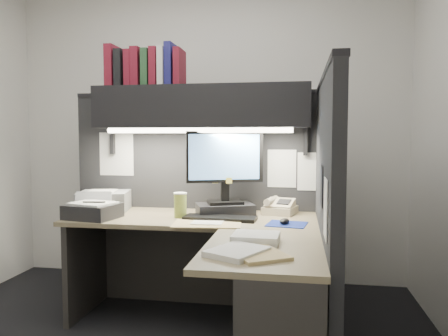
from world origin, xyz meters
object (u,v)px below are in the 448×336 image
Objects in this scene: overhead_shelf at (202,107)px; monitor at (225,182)px; keyboard at (220,218)px; notebook_stack at (93,211)px; desk at (226,287)px; telephone at (280,208)px; coffee_cup at (180,206)px; printer at (104,201)px.

overhead_shelf is 2.60× the size of monitor.
notebook_stack is (-0.87, -0.09, 0.04)m from keyboard.
monitor is at bearing 99.85° from desk.
overhead_shelf is at bearing -161.70° from telephone.
monitor is at bearing -19.81° from overhead_shelf.
notebook_stack is (-0.58, -0.13, -0.03)m from coffee_cup.
notebook_stack is (-0.68, -0.36, -0.72)m from overhead_shelf.
telephone is 1.32m from printer.
printer reaches higher than desk.
coffee_cup is 0.45× the size of printer.
monitor is 0.44m from telephone.
printer is (-0.93, 0.23, 0.06)m from keyboard.
telephone is at bearing -6.29° from monitor.
telephone is 0.72m from coffee_cup.
monitor is at bearing -13.76° from printer.
monitor reaches higher than coffee_cup.
telephone is (0.39, 0.10, -0.19)m from monitor.
overhead_shelf is at bearing 127.57° from keyboard.
coffee_cup is (-0.10, -0.23, -0.69)m from overhead_shelf.
overhead_shelf is 0.83m from keyboard.
desk is at bearing -68.21° from overhead_shelf.
printer is (-0.75, -0.04, -0.70)m from overhead_shelf.
keyboard is (-0.12, 0.48, 0.30)m from desk.
printer is at bearing 101.50° from notebook_stack.
notebook_stack reaches higher than telephone.
telephone is (0.39, 0.30, 0.03)m from keyboard.
keyboard is 2.98× the size of coffee_cup.
coffee_cup reaches higher than telephone.
coffee_cup is at bearing 12.58° from notebook_stack.
overhead_shelf is 3.20× the size of keyboard.
keyboard is 2.18× the size of telephone.
overhead_shelf is (-0.30, 0.75, 1.06)m from desk.
keyboard is 0.30m from coffee_cup.
monitor is 1.83× the size of notebook_stack.
overhead_shelf is 4.32× the size of printer.
notebook_stack is (-0.98, 0.39, 0.34)m from desk.
printer is at bearing 145.87° from desk.
monitor reaches higher than telephone.
notebook_stack is at bearing 158.23° from desk.
keyboard is at bearing -8.16° from coffee_cup.
monitor is at bearing -150.72° from telephone.
printer is (-1.32, -0.08, 0.03)m from telephone.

